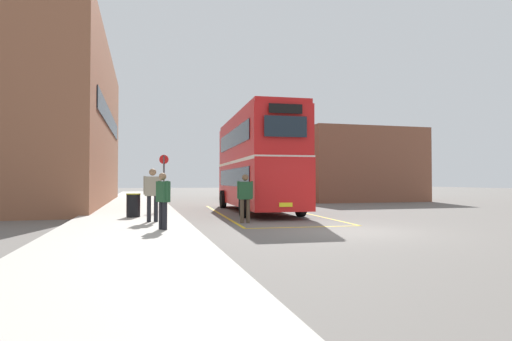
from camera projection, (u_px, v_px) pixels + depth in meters
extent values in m
plane|color=#66605B|center=(241.00, 205.00, 26.78)|extent=(135.60, 135.60, 0.00)
cube|color=#B2ADA3|center=(135.00, 203.00, 27.41)|extent=(4.00, 57.60, 0.14)
cube|color=brown|center=(51.00, 126.00, 26.20)|extent=(6.85, 20.77, 9.88)
cube|color=#232D38|center=(110.00, 120.00, 27.11)|extent=(0.06, 15.78, 1.10)
cube|color=brown|center=(329.00, 167.00, 37.44)|extent=(8.90, 15.97, 5.46)
cube|color=#19232D|center=(281.00, 164.00, 36.28)|extent=(0.06, 12.13, 1.10)
cylinder|color=black|center=(223.00, 199.00, 23.88)|extent=(0.33, 1.01, 1.00)
cylinder|color=black|center=(266.00, 199.00, 24.40)|extent=(0.33, 1.01, 1.00)
cylinder|color=black|center=(244.00, 206.00, 17.63)|extent=(0.33, 1.01, 1.00)
cylinder|color=black|center=(301.00, 205.00, 18.16)|extent=(0.33, 1.01, 1.00)
cube|color=red|center=(257.00, 184.00, 21.04)|extent=(2.90, 10.42, 2.10)
cube|color=red|center=(256.00, 141.00, 21.09)|extent=(2.89, 10.21, 2.10)
cube|color=red|center=(256.00, 118.00, 21.12)|extent=(2.79, 10.10, 0.20)
cube|color=white|center=(256.00, 162.00, 21.06)|extent=(2.93, 10.32, 0.14)
cube|color=#19232D|center=(232.00, 177.00, 20.79)|extent=(0.44, 8.45, 0.84)
cube|color=#19232D|center=(232.00, 139.00, 20.83)|extent=(0.44, 8.45, 0.84)
cube|color=#19232D|center=(280.00, 178.00, 21.31)|extent=(0.44, 8.45, 0.84)
cube|color=#19232D|center=(280.00, 140.00, 21.35)|extent=(0.44, 8.45, 0.84)
cube|color=#19232D|center=(286.00, 126.00, 16.04)|extent=(1.68, 0.12, 0.80)
cube|color=black|center=(286.00, 109.00, 16.05)|extent=(1.32, 0.10, 0.36)
cube|color=#19232D|center=(239.00, 177.00, 26.10)|extent=(1.92, 0.13, 1.00)
cube|color=yellow|center=(286.00, 205.00, 15.96)|extent=(0.52, 0.06, 0.16)
cylinder|color=black|center=(227.00, 193.00, 38.47)|extent=(0.38, 0.95, 0.92)
cylinder|color=black|center=(253.00, 192.00, 39.46)|extent=(0.38, 0.95, 0.92)
cylinder|color=black|center=(248.00, 194.00, 33.81)|extent=(0.38, 0.95, 0.92)
cylinder|color=black|center=(276.00, 194.00, 34.80)|extent=(0.38, 0.95, 0.92)
cube|color=silver|center=(251.00, 180.00, 36.66)|extent=(3.60, 8.70, 2.60)
cube|color=silver|center=(251.00, 164.00, 36.70)|extent=(3.41, 8.34, 0.12)
cube|color=#19232D|center=(237.00, 176.00, 36.18)|extent=(0.96, 6.69, 0.96)
cube|color=#19232D|center=(264.00, 176.00, 37.16)|extent=(0.96, 6.69, 0.96)
cube|color=#19232D|center=(234.00, 177.00, 40.57)|extent=(1.96, 0.31, 1.10)
cylinder|color=#473828|center=(248.00, 211.00, 15.41)|extent=(0.14, 0.14, 0.86)
cylinder|color=#473828|center=(242.00, 211.00, 15.36)|extent=(0.14, 0.14, 0.86)
cube|color=#1E4728|center=(245.00, 190.00, 15.41)|extent=(0.51, 0.23, 0.65)
cylinder|color=#1E4728|center=(252.00, 190.00, 15.47)|extent=(0.09, 0.09, 0.61)
cylinder|color=#1E4728|center=(238.00, 190.00, 15.35)|extent=(0.09, 0.09, 0.61)
sphere|color=brown|center=(245.00, 178.00, 15.40)|extent=(0.23, 0.23, 0.23)
cylinder|color=black|center=(156.00, 209.00, 14.39)|extent=(0.14, 0.14, 0.88)
cylinder|color=black|center=(149.00, 209.00, 14.34)|extent=(0.14, 0.14, 0.88)
cube|color=gray|center=(153.00, 186.00, 14.38)|extent=(0.52, 0.23, 0.66)
cylinder|color=gray|center=(160.00, 185.00, 14.45)|extent=(0.09, 0.09, 0.63)
cylinder|color=gray|center=(145.00, 185.00, 14.32)|extent=(0.09, 0.09, 0.63)
sphere|color=#8C6647|center=(153.00, 172.00, 14.38)|extent=(0.24, 0.24, 0.24)
cylinder|color=black|center=(165.00, 216.00, 12.02)|extent=(0.14, 0.14, 0.79)
cylinder|color=black|center=(161.00, 216.00, 12.18)|extent=(0.14, 0.14, 0.79)
cube|color=#1E4728|center=(163.00, 192.00, 12.12)|extent=(0.40, 0.51, 0.59)
cylinder|color=#1E4728|center=(167.00, 191.00, 11.94)|extent=(0.09, 0.09, 0.56)
cylinder|color=#1E4728|center=(159.00, 190.00, 12.29)|extent=(0.09, 0.09, 0.56)
sphere|color=#8C6647|center=(163.00, 177.00, 12.11)|extent=(0.21, 0.21, 0.21)
cylinder|color=black|center=(133.00, 206.00, 16.30)|extent=(0.52, 0.52, 0.87)
cylinder|color=olive|center=(133.00, 194.00, 16.31)|extent=(0.55, 0.55, 0.04)
cylinder|color=#4C4C51|center=(164.00, 183.00, 20.13)|extent=(0.08, 0.08, 2.60)
cylinder|color=red|center=(164.00, 159.00, 20.16)|extent=(0.43, 0.14, 0.44)
cube|color=gold|center=(220.00, 214.00, 19.58)|extent=(0.72, 12.30, 0.01)
cube|color=gold|center=(302.00, 212.00, 20.43)|extent=(0.72, 12.30, 0.01)
cube|color=gold|center=(304.00, 227.00, 14.00)|extent=(4.12, 0.32, 0.01)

